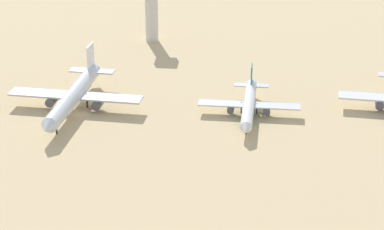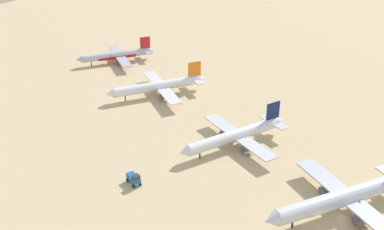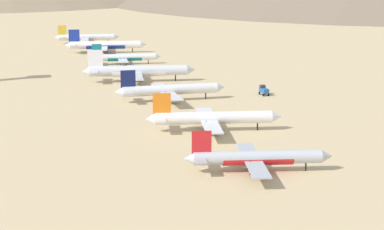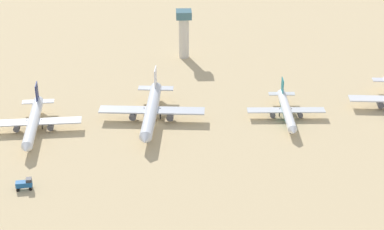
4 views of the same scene
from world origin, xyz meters
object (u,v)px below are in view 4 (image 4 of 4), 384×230
service_truck (25,184)px  parked_jet_2 (33,122)px  parked_jet_3 (151,110)px  parked_jet_4 (286,110)px  control_tower (184,31)px

service_truck → parked_jet_2: bearing=-174.7°
parked_jet_3 → parked_jet_4: size_ratio=1.35×
service_truck → control_tower: bearing=154.0°
parked_jet_2 → service_truck: parked_jet_2 is taller
parked_jet_4 → service_truck: size_ratio=6.94×
parked_jet_2 → parked_jet_4: bearing=94.1°
control_tower → parked_jet_4: bearing=29.5°
parked_jet_4 → service_truck: 103.74m
parked_jet_3 → parked_jet_4: bearing=90.4°
parked_jet_2 → parked_jet_3: bearing=98.4°
parked_jet_2 → control_tower: bearing=141.4°
parked_jet_2 → parked_jet_3: 44.53m
parked_jet_3 → service_truck: parked_jet_3 is taller
service_truck → parked_jet_3: bearing=138.7°
service_truck → control_tower: control_tower is taller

